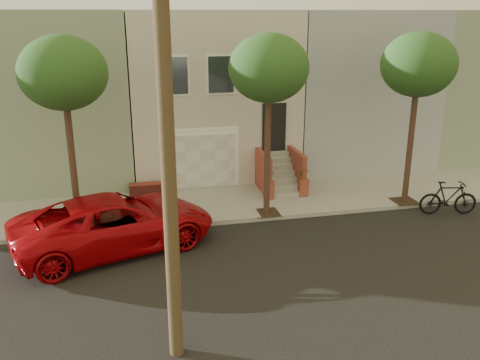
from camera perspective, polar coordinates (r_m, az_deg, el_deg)
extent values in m
plane|color=black|center=(14.98, 3.27, -9.93)|extent=(90.00, 90.00, 0.00)
cube|color=gray|center=(19.69, -0.99, -2.58)|extent=(40.00, 3.70, 0.15)
cube|color=#BFB3A3|center=(24.41, -3.89, 10.11)|extent=(7.00, 8.00, 7.00)
cube|color=gray|center=(24.32, -20.12, 9.03)|extent=(6.50, 8.00, 7.00)
cube|color=gray|center=(26.33, 11.13, 10.40)|extent=(6.50, 8.00, 7.00)
cube|color=gray|center=(29.54, 22.96, 10.14)|extent=(6.50, 8.00, 7.00)
cube|color=white|center=(20.89, -4.48, 2.41)|extent=(3.20, 0.12, 2.50)
cube|color=silver|center=(20.86, -4.45, 2.10)|extent=(2.90, 0.06, 2.20)
cube|color=gray|center=(19.51, -3.58, -2.55)|extent=(3.20, 3.70, 0.02)
cube|color=maroon|center=(20.70, -10.31, -0.97)|extent=(1.40, 0.45, 0.44)
cube|color=black|center=(21.21, 3.82, 5.87)|extent=(1.00, 0.06, 2.00)
cube|color=#3F4751|center=(20.08, -7.29, 11.44)|extent=(1.00, 0.06, 1.40)
cube|color=white|center=(20.10, -7.30, 11.45)|extent=(1.15, 0.05, 1.55)
cube|color=#3F4751|center=(20.34, -2.13, 11.65)|extent=(1.00, 0.06, 1.40)
cube|color=white|center=(20.35, -2.15, 11.66)|extent=(1.15, 0.05, 1.55)
cube|color=#3F4751|center=(20.74, 2.86, 11.77)|extent=(1.00, 0.06, 1.40)
cube|color=white|center=(20.76, 2.85, 11.78)|extent=(1.15, 0.05, 1.55)
cube|color=gray|center=(20.19, 5.11, -1.59)|extent=(1.20, 0.28, 0.20)
cube|color=gray|center=(20.38, 4.89, -0.81)|extent=(1.20, 0.28, 0.20)
cube|color=gray|center=(20.57, 4.67, -0.03)|extent=(1.20, 0.28, 0.20)
cube|color=gray|center=(20.76, 4.46, 0.73)|extent=(1.20, 0.28, 0.20)
cube|color=gray|center=(20.96, 4.25, 1.47)|extent=(1.20, 0.28, 0.20)
cube|color=gray|center=(21.16, 4.04, 2.20)|extent=(1.20, 0.28, 0.20)
cube|color=gray|center=(21.37, 3.84, 2.92)|extent=(1.20, 0.28, 0.20)
cube|color=brown|center=(20.54, 2.60, 0.87)|extent=(0.18, 1.96, 1.60)
cube|color=brown|center=(20.94, 6.30, 1.11)|extent=(0.18, 1.96, 1.60)
cube|color=brown|center=(19.88, 3.25, -1.11)|extent=(0.35, 0.35, 0.70)
imported|color=#204F1C|center=(19.70, 3.27, 0.47)|extent=(0.40, 0.35, 0.45)
cube|color=brown|center=(20.29, 7.05, -0.81)|extent=(0.35, 0.35, 0.70)
imported|color=#204F1C|center=(20.12, 7.11, 0.74)|extent=(0.41, 0.35, 0.45)
cube|color=#2D2116|center=(18.05, -17.43, -5.18)|extent=(0.90, 0.90, 0.02)
cylinder|color=#342017|center=(17.36, -18.08, 1.19)|extent=(0.22, 0.22, 4.20)
ellipsoid|color=#204F1C|center=(16.77, -19.10, 11.20)|extent=(2.70, 2.57, 2.29)
cube|color=#2D2116|center=(18.57, 2.96, -3.65)|extent=(0.90, 0.90, 0.02)
cylinder|color=#342017|center=(17.90, 3.06, 2.58)|extent=(0.22, 0.22, 4.20)
ellipsoid|color=#204F1C|center=(17.34, 3.23, 12.34)|extent=(2.70, 2.57, 2.29)
cube|color=#2D2116|center=(20.67, 17.81, -2.23)|extent=(0.90, 0.90, 0.02)
cylinder|color=#342017|center=(20.07, 18.39, 3.39)|extent=(0.22, 0.22, 4.20)
ellipsoid|color=#204F1C|center=(19.57, 19.28, 12.05)|extent=(2.70, 2.57, 2.29)
cylinder|color=#443320|center=(9.73, -8.18, 5.83)|extent=(0.30, 0.30, 10.00)
imported|color=#AB060D|center=(16.35, -13.74, -4.64)|extent=(6.74, 4.59, 1.71)
imported|color=black|center=(20.11, 22.19, -1.86)|extent=(2.18, 1.01, 1.26)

